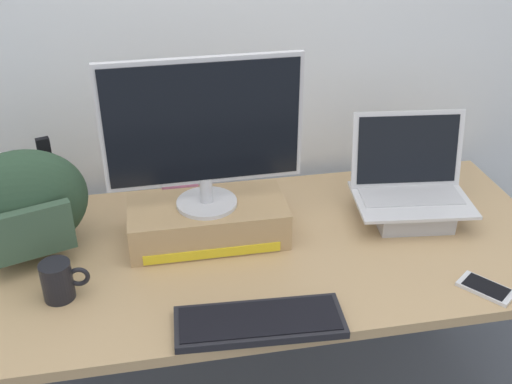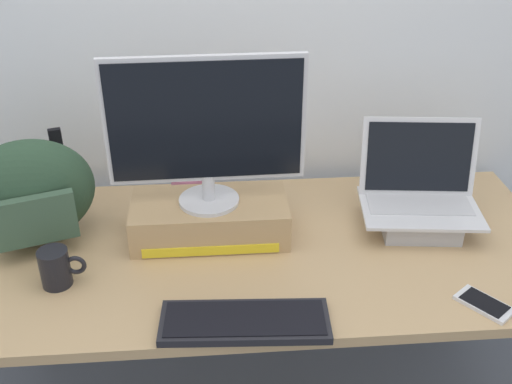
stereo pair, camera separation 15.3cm
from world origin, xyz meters
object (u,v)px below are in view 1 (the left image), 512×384
Objects in this scene: external_keyboard at (260,322)px; cell_phone at (486,288)px; messenger_backpack at (21,205)px; plush_toy at (180,187)px; open_laptop at (410,198)px; desktop_monitor at (203,131)px; coffee_mug at (58,281)px; toner_box_yellow at (208,221)px.

cell_phone is at bearing 5.40° from external_keyboard.
external_keyboard reaches higher than cell_phone.
cell_phone is (0.60, 0.02, -0.01)m from external_keyboard.
plush_toy is (0.44, 0.19, -0.10)m from messenger_backpack.
open_laptop reaches higher than plush_toy.
plush_toy is (-0.06, 0.21, -0.28)m from desktop_monitor.
coffee_mug is at bearing -162.29° from open_laptop.
coffee_mug is (-0.40, -0.20, -0.00)m from toner_box_yellow.
external_keyboard is 0.73m from messenger_backpack.
cell_phone is (0.68, -0.38, -0.05)m from toner_box_yellow.
coffee_mug is 0.80× the size of cell_phone.
cell_phone is at bearing -75.30° from open_laptop.
toner_box_yellow is at bearing 26.58° from coffee_mug.
cell_phone is at bearing -28.93° from toner_box_yellow.
open_laptop is at bearing -0.57° from desktop_monitor.
desktop_monitor is 0.85m from cell_phone.
plush_toy reaches higher than toner_box_yellow.
desktop_monitor is at bearing -88.56° from toner_box_yellow.
messenger_backpack is 2.67× the size of cell_phone.
desktop_monitor is 4.61× the size of plush_toy.
external_keyboard is 0.60m from cell_phone.
open_laptop is 0.89× the size of external_keyboard.
desktop_monitor is 4.48× the size of coffee_mug.
open_laptop reaches higher than external_keyboard.
coffee_mug reaches higher than cell_phone.
open_laptop is at bearing 11.31° from coffee_mug.
coffee_mug is at bearing -154.62° from desktop_monitor.
toner_box_yellow is 0.62m from open_laptop.
cell_phone is at bearing -9.18° from coffee_mug.
toner_box_yellow is at bearing -73.45° from plush_toy.
messenger_backpack is at bearing 177.96° from toner_box_yellow.
coffee_mug is (-0.48, 0.20, 0.04)m from external_keyboard.
messenger_backpack is at bearing 123.89° from cell_phone.
external_keyboard is (0.08, -0.40, -0.33)m from desktop_monitor.
open_laptop is 1.13m from messenger_backpack.
plush_toy is (-0.14, 0.61, 0.05)m from external_keyboard.
external_keyboard is 3.54× the size of plush_toy.
desktop_monitor reaches higher than open_laptop.
cell_phone is (1.18, -0.39, -0.15)m from messenger_backpack.
plush_toy is at bearing 5.50° from messenger_backpack.
desktop_monitor is at bearing -73.53° from plush_toy.
plush_toy is (0.34, 0.41, 0.01)m from coffee_mug.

